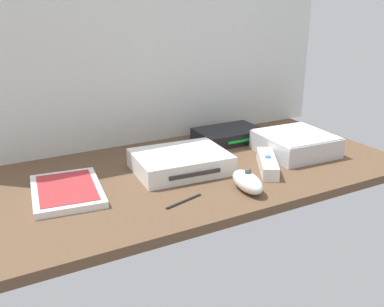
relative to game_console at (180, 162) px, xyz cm
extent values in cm
cube|color=brown|center=(2.64, -0.73, -3.20)|extent=(100.00, 48.00, 2.00)
cube|color=silver|center=(2.64, 23.87, 29.80)|extent=(110.00, 1.20, 64.00)
cube|color=white|center=(0.00, 0.03, 0.00)|extent=(22.15, 17.55, 4.40)
cube|color=#2D2D2D|center=(-0.62, -8.14, 0.00)|extent=(12.01, 1.51, 0.80)
cube|color=silver|center=(31.37, -3.55, 0.30)|extent=(17.86, 17.86, 5.00)
cube|color=silver|center=(31.37, -3.55, 2.95)|extent=(17.14, 17.14, 0.30)
cube|color=white|center=(-26.25, -0.18, -1.50)|extent=(15.90, 20.57, 1.40)
cube|color=#B72D33|center=(-26.25, -0.18, -0.72)|extent=(13.14, 17.62, 0.16)
cube|color=black|center=(21.90, 13.25, -0.50)|extent=(18.15, 12.22, 3.40)
cube|color=#19D833|center=(21.82, 7.05, -0.50)|extent=(8.00, 0.50, 0.60)
cube|color=white|center=(18.10, -9.12, -0.70)|extent=(10.73, 14.53, 3.00)
cylinder|color=#387FDB|center=(18.10, -9.12, 1.00)|extent=(1.40, 1.40, 0.40)
ellipsoid|color=white|center=(7.18, -16.47, -0.20)|extent=(5.27, 10.35, 4.00)
sphere|color=#4C4C4C|center=(7.18, -16.47, 2.20)|extent=(1.40, 1.40, 1.40)
cylinder|color=black|center=(-6.84, -14.84, -1.85)|extent=(8.87, 3.04, 0.70)
camera|label=1|loc=(-42.17, -83.16, 36.12)|focal=40.49mm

